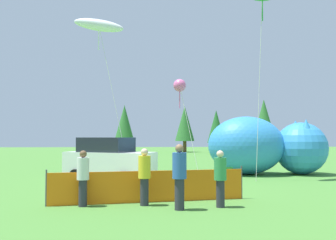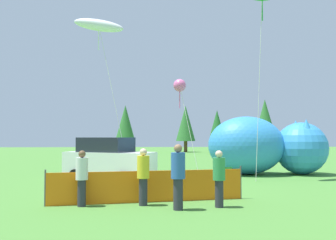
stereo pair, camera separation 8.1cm
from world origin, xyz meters
name	(u,v)px [view 1 (the left image)]	position (x,y,z in m)	size (l,w,h in m)	color
ground_plane	(167,188)	(0.00, 0.00, 0.00)	(120.00, 120.00, 0.00)	#477F33
parked_car	(109,160)	(-2.58, 2.38, 1.01)	(4.49, 3.44, 2.07)	white
folding_chair	(226,176)	(2.37, -0.42, 0.51)	(0.54, 0.55, 0.89)	#267F33
inflatable_cat	(264,148)	(5.74, 5.23, 1.49)	(6.72, 3.37, 3.23)	#338CD8
safety_fence	(150,186)	(-0.73, -3.25, 0.50)	(6.32, 1.12, 1.11)	orange
spectator_in_black_shirt	(179,174)	(0.12, -4.56, 1.03)	(0.41, 0.41, 1.89)	#2D2D38
spectator_in_green_shirt	(83,176)	(-2.75, -3.86, 0.92)	(0.37, 0.37, 1.69)	#2D2D38
spectator_in_white_shirt	(220,176)	(1.37, -4.23, 0.92)	(0.37, 0.37, 1.69)	#2D2D38
spectator_in_yellow_shirt	(144,174)	(-0.90, -3.80, 0.95)	(0.38, 0.38, 1.74)	#2D2D38
kite_pink_octopus	(180,86)	(1.05, 5.63, 4.98)	(1.28, 1.73, 5.37)	silver
kite_white_ghost	(99,26)	(-3.33, 4.09, 7.90)	(3.12, 1.55, 8.48)	silver
horizon_tree_east	(185,124)	(4.41, 35.38, 3.88)	(2.65, 2.65, 6.31)	brown
horizon_tree_west	(124,123)	(-3.83, 36.09, 3.95)	(2.70, 2.70, 6.44)	brown
horizon_tree_mid	(216,127)	(8.22, 32.57, 3.40)	(2.32, 2.32, 5.55)	brown
horizon_tree_northeast	(264,119)	(16.82, 39.75, 4.73)	(3.23, 3.23, 7.71)	brown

